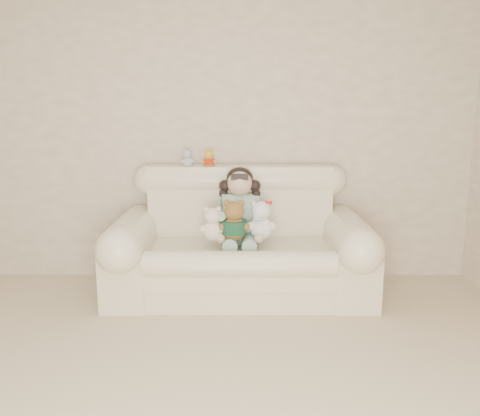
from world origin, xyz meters
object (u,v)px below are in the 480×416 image
at_px(seated_child, 240,205).
at_px(sofa, 240,234).
at_px(cream_teddy, 213,220).
at_px(brown_teddy, 234,217).
at_px(white_cat, 261,216).

bearing_deg(seated_child, sofa, -96.50).
relative_size(seated_child, cream_teddy, 1.99).
xyz_separation_m(brown_teddy, cream_teddy, (-0.17, 0.00, -0.03)).
bearing_deg(white_cat, cream_teddy, -158.26).
xyz_separation_m(white_cat, cream_teddy, (-0.38, -0.04, -0.03)).
bearing_deg(cream_teddy, brown_teddy, -8.91).
xyz_separation_m(seated_child, white_cat, (0.17, -0.17, -0.05)).
bearing_deg(sofa, cream_teddy, -147.46).
distance_m(seated_child, brown_teddy, 0.23).
bearing_deg(white_cat, seated_child, 149.24).
relative_size(sofa, white_cat, 5.67).
xyz_separation_m(sofa, white_cat, (0.16, -0.09, 0.17)).
distance_m(sofa, cream_teddy, 0.29).
xyz_separation_m(seated_child, cream_teddy, (-0.21, -0.22, -0.08)).
relative_size(brown_teddy, cream_teddy, 1.19).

